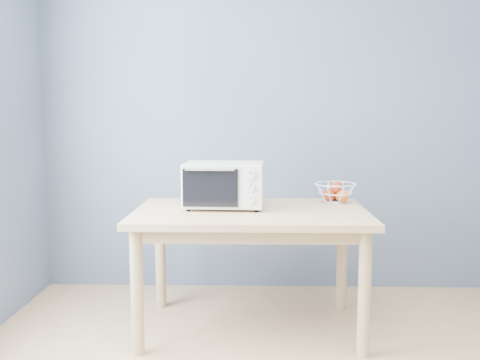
{
  "coord_description": "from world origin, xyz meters",
  "views": [
    {
      "loc": [
        -0.41,
        -1.77,
        1.32
      ],
      "look_at": [
        -0.49,
        1.42,
        0.93
      ],
      "focal_mm": 40.0,
      "sensor_mm": 36.0,
      "label": 1
    }
  ],
  "objects": [
    {
      "name": "toaster_oven",
      "position": [
        -0.61,
        1.47,
        0.9
      ],
      "size": [
        0.49,
        0.37,
        0.28
      ],
      "rotation": [
        0.0,
        0.0,
        -0.04
      ],
      "color": "silver",
      "rests_on": "dining_table"
    },
    {
      "name": "room",
      "position": [
        0.0,
        0.0,
        1.3
      ],
      "size": [
        4.01,
        4.51,
        2.61
      ],
      "color": "tan",
      "rests_on": "ground"
    },
    {
      "name": "fruit_basket",
      "position": [
        0.13,
        1.69,
        0.82
      ],
      "size": [
        0.33,
        0.33,
        0.14
      ],
      "rotation": [
        0.0,
        0.0,
        0.23
      ],
      "color": "silver",
      "rests_on": "dining_table"
    },
    {
      "name": "dining_table",
      "position": [
        -0.43,
        1.41,
        0.65
      ],
      "size": [
        1.4,
        0.9,
        0.75
      ],
      "color": "tan",
      "rests_on": "ground"
    }
  ]
}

